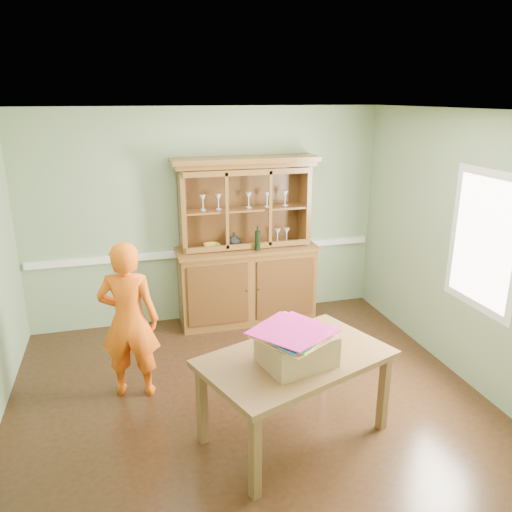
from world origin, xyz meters
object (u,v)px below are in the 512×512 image
object	(u,v)px
china_hutch	(246,265)
cardboard_box	(297,349)
dining_table	(296,365)
person	(129,320)

from	to	relation	value
china_hutch	cardboard_box	distance (m)	2.54
china_hutch	dining_table	xyz separation A→B (m)	(-0.19, -2.41, -0.06)
dining_table	person	distance (m)	1.67
dining_table	china_hutch	bearing A→B (deg)	65.04
china_hutch	cardboard_box	world-z (taller)	china_hutch
person	cardboard_box	bearing A→B (deg)	151.77
china_hutch	dining_table	bearing A→B (deg)	-94.57
china_hutch	cardboard_box	bearing A→B (deg)	-95.23
cardboard_box	person	bearing A→B (deg)	137.73
china_hutch	dining_table	size ratio (longest dim) A/B	1.20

